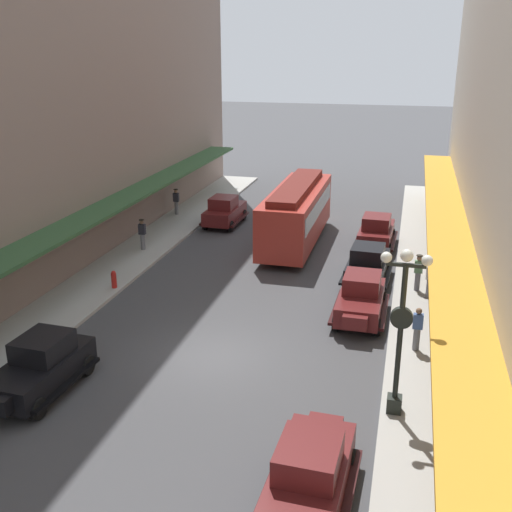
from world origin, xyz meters
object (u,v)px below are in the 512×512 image
object	(u,v)px
parked_car_4	(41,365)
pedestrian_2	(142,234)
parked_car_3	(310,471)
parked_car_5	(361,297)
pedestrian_1	(176,201)
pedestrian_4	(417,329)
parked_car_0	(376,231)
streetcar	(296,211)
parked_car_1	(225,210)
lamp_post_with_clock	(401,326)
fire_hydrant	(114,279)
parked_car_2	(368,263)
pedestrian_0	(430,279)
pedestrian_3	(418,272)

from	to	relation	value
parked_car_4	pedestrian_2	world-z (taller)	parked_car_4
parked_car_3	parked_car_5	world-z (taller)	same
parked_car_4	pedestrian_1	xyz separation A→B (m)	(-3.61, 21.01, 0.07)
pedestrian_1	pedestrian_4	size ratio (longest dim) A/B	1.02
parked_car_0	streetcar	size ratio (longest dim) A/B	0.45
parked_car_0	parked_car_4	world-z (taller)	same
parked_car_1	pedestrian_4	world-z (taller)	parked_car_1
lamp_post_with_clock	parked_car_3	bearing A→B (deg)	-113.11
streetcar	lamp_post_with_clock	size ratio (longest dim) A/B	1.86
parked_car_3	fire_hydrant	size ratio (longest dim) A/B	5.25
lamp_post_with_clock	pedestrian_1	world-z (taller)	lamp_post_with_clock
parked_car_4	pedestrian_4	xyz separation A→B (m)	(11.67, 5.58, 0.05)
parked_car_2	lamp_post_with_clock	world-z (taller)	lamp_post_with_clock
parked_car_5	streetcar	xyz separation A→B (m)	(-4.40, 9.05, 0.96)
parked_car_5	fire_hydrant	world-z (taller)	parked_car_5
parked_car_3	pedestrian_2	distance (m)	20.56
parked_car_5	pedestrian_1	world-z (taller)	parked_car_5
parked_car_0	pedestrian_0	bearing A→B (deg)	-68.67
pedestrian_1	pedestrian_3	world-z (taller)	same
parked_car_4	lamp_post_with_clock	distance (m)	11.33
parked_car_0	pedestrian_4	size ratio (longest dim) A/B	2.62
fire_hydrant	pedestrian_4	bearing A→B (deg)	-11.70
parked_car_0	fire_hydrant	world-z (taller)	parked_car_0
parked_car_5	pedestrian_1	distance (m)	18.33
streetcar	pedestrian_4	size ratio (longest dim) A/B	5.86
fire_hydrant	pedestrian_1	size ratio (longest dim) A/B	0.49
parked_car_5	pedestrian_3	distance (m)	3.99
parked_car_4	pedestrian_2	bearing A→B (deg)	101.15
streetcar	pedestrian_2	distance (m)	8.51
parked_car_1	streetcar	bearing A→B (deg)	-28.27
fire_hydrant	pedestrian_3	world-z (taller)	pedestrian_3
parked_car_4	parked_car_5	size ratio (longest dim) A/B	1.01
pedestrian_3	parked_car_2	bearing A→B (deg)	159.14
parked_car_1	parked_car_3	xyz separation A→B (m)	(9.18, -22.84, 0.00)
parked_car_5	fire_hydrant	xyz separation A→B (m)	(-11.12, 0.22, -0.38)
parked_car_2	pedestrian_4	xyz separation A→B (m)	(2.29, -6.72, 0.05)
fire_hydrant	parked_car_4	bearing A→B (deg)	-78.58
parked_car_5	pedestrian_2	world-z (taller)	parked_car_5
parked_car_2	lamp_post_with_clock	distance (m)	11.25
parked_car_2	fire_hydrant	size ratio (longest dim) A/B	5.26
lamp_post_with_clock	fire_hydrant	distance (m)	14.74
parked_car_2	pedestrian_1	size ratio (longest dim) A/B	2.58
pedestrian_4	pedestrian_0	bearing A→B (deg)	84.43
pedestrian_4	parked_car_4	bearing A→B (deg)	-154.43
parked_car_3	streetcar	bearing A→B (deg)	101.71
parked_car_0	pedestrian_0	distance (m)	7.56
lamp_post_with_clock	streetcar	bearing A→B (deg)	110.87
streetcar	pedestrian_2	bearing A→B (deg)	-156.28
fire_hydrant	parked_car_3	bearing A→B (deg)	-46.08
parked_car_1	pedestrian_3	xyz separation A→B (m)	(11.64, -8.44, 0.07)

